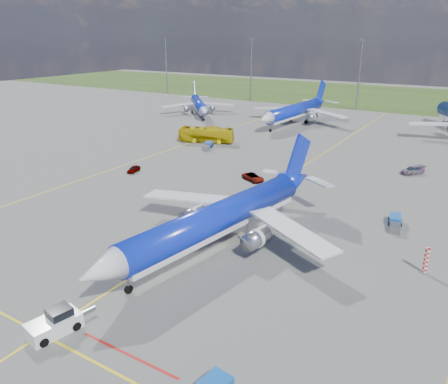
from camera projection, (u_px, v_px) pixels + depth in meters
The scene contains 15 objects.
ground at pixel (183, 244), 52.99m from camera, with size 400.00×400.00×0.00m, color #555552.
grass_strip at pixel (409, 98), 173.11m from camera, with size 400.00×80.00×0.01m, color #2D4719.
taxiway_lines at pixel (280, 182), 75.09m from camera, with size 60.25×160.00×0.02m.
floodlight_masts at pixel (426, 74), 131.87m from camera, with size 202.20×0.50×22.70m.
warning_post at pixel (426, 260), 46.09m from camera, with size 0.50×0.50×3.00m, color red.
bg_jet_nw at pixel (199, 114), 138.10m from camera, with size 25.38×33.31×8.72m, color #0C21B2, non-canonical shape.
bg_jet_nnw at pixel (294, 124), 123.58m from camera, with size 30.79×40.41×10.58m, color #0C21B2, non-canonical shape.
main_airliner at pixel (219, 246), 52.49m from camera, with size 30.65×40.23×10.54m, color #0C21B2, non-canonical shape.
pushback_tug at pixel (55, 323), 37.09m from camera, with size 3.11×6.23×2.07m.
apron_bus at pixel (206, 135), 102.05m from camera, with size 3.01×12.86×3.58m, color gold.
service_car_a at pixel (134, 169), 80.34m from camera, with size 1.34×3.33×1.13m, color #999999.
service_car_b at pixel (253, 177), 75.56m from camera, with size 2.09×4.52×1.26m, color #999999.
service_car_c at pixel (413, 170), 79.26m from camera, with size 1.92×4.73×1.37m, color #999999.
baggage_tug_w at pixel (395, 223), 57.63m from camera, with size 2.29×5.26×1.14m.
baggage_tug_c at pixel (208, 146), 97.15m from camera, with size 3.15×5.35×1.17m.
Camera 1 is at (29.19, -38.00, 24.00)m, focal length 35.00 mm.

